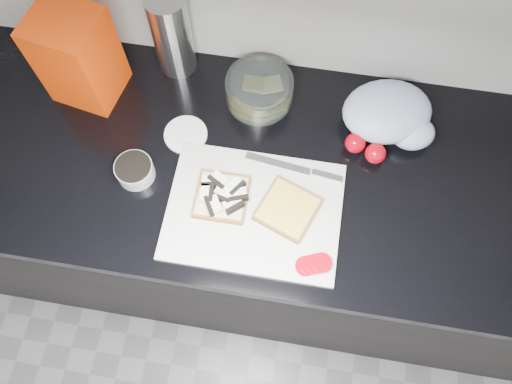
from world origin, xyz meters
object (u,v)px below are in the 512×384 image
bread_bag (78,57)px  cutting_board (254,211)px  glass_bowl (259,90)px  steel_canister (172,34)px

bread_bag → cutting_board: bearing=-19.6°
cutting_board → bread_bag: (-0.47, 0.28, 0.12)m
cutting_board → bread_bag: bread_bag is taller
cutting_board → bread_bag: bearing=149.6°
cutting_board → glass_bowl: size_ratio=2.35×
steel_canister → glass_bowl: bearing=-17.0°
glass_bowl → bread_bag: bread_bag is taller
steel_canister → bread_bag: bearing=-152.2°
glass_bowl → steel_canister: (-0.23, 0.07, 0.08)m
bread_bag → steel_canister: bread_bag is taller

